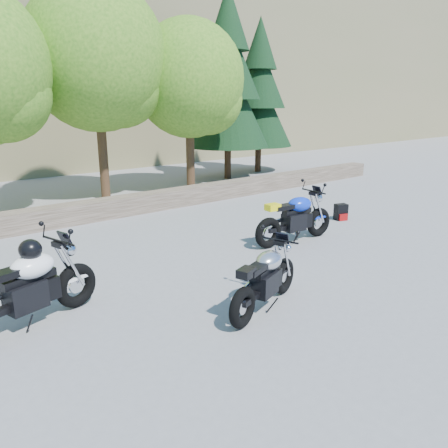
{
  "coord_description": "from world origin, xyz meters",
  "views": [
    {
      "loc": [
        -4.71,
        -5.08,
        2.94
      ],
      "look_at": [
        0.2,
        1.0,
        0.75
      ],
      "focal_mm": 35.0,
      "sensor_mm": 36.0,
      "label": 1
    }
  ],
  "objects": [
    {
      "name": "blue_bike",
      "position": [
        2.18,
        1.01,
        0.52
      ],
      "size": [
        2.14,
        0.68,
        1.07
      ],
      "rotation": [
        0.0,
        0.0,
        -0.07
      ],
      "color": "black",
      "rests_on": "ground"
    },
    {
      "name": "ground",
      "position": [
        0.0,
        0.0,
        0.0
      ],
      "size": [
        90.0,
        90.0,
        0.0
      ],
      "primitive_type": "plane",
      "color": "gray",
      "rests_on": "ground"
    },
    {
      "name": "white_bike",
      "position": [
        -3.41,
        0.71,
        0.59
      ],
      "size": [
        2.15,
        0.86,
        1.21
      ],
      "rotation": [
        0.0,
        0.0,
        0.27
      ],
      "color": "black",
      "rests_on": "ground"
    },
    {
      "name": "conifer_near",
      "position": [
        6.2,
        8.2,
        3.68
      ],
      "size": [
        3.17,
        3.17,
        7.06
      ],
      "color": "#382314",
      "rests_on": "ground"
    },
    {
      "name": "backpack",
      "position": [
        4.48,
        1.51,
        0.2
      ],
      "size": [
        0.36,
        0.34,
        0.41
      ],
      "rotation": [
        0.0,
        0.0,
        -0.34
      ],
      "color": "black",
      "rests_on": "ground"
    },
    {
      "name": "stone_wall",
      "position": [
        0.0,
        5.5,
        0.25
      ],
      "size": [
        22.0,
        0.55,
        0.5
      ],
      "primitive_type": "cube",
      "color": "#4A3E31",
      "rests_on": "ground"
    },
    {
      "name": "conifer_far",
      "position": [
        8.4,
        8.8,
        3.27
      ],
      "size": [
        2.82,
        2.82,
        6.27
      ],
      "color": "#382314",
      "rests_on": "ground"
    },
    {
      "name": "tree_decid_mid",
      "position": [
        0.91,
        7.54,
        4.04
      ],
      "size": [
        4.08,
        4.08,
        6.24
      ],
      "color": "#382314",
      "rests_on": "ground"
    },
    {
      "name": "tree_decid_right",
      "position": [
        3.71,
        6.94,
        3.5
      ],
      "size": [
        3.54,
        3.54,
        5.41
      ],
      "color": "#382314",
      "rests_on": "ground"
    },
    {
      "name": "silver_bike",
      "position": [
        -0.55,
        -0.88,
        0.46
      ],
      "size": [
        1.82,
        0.81,
        0.94
      ],
      "rotation": [
        0.0,
        0.0,
        0.33
      ],
      "color": "black",
      "rests_on": "ground"
    }
  ]
}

